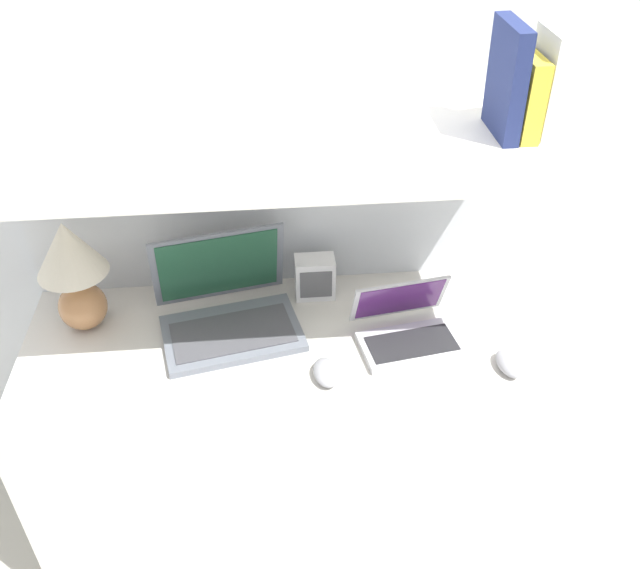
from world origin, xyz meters
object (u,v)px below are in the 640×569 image
at_px(table_lamp, 72,267).
at_px(book_navy, 507,80).
at_px(laptop_small, 407,330).
at_px(second_mouse, 509,363).
at_px(laptop_large, 228,310).
at_px(computer_mouse, 326,372).
at_px(book_yellow, 525,94).
at_px(book_white, 547,83).
at_px(router_box, 315,277).

relative_size(table_lamp, book_navy, 1.30).
xyz_separation_m(table_lamp, book_navy, (1.07, -0.05, 0.48)).
relative_size(laptop_small, second_mouse, 2.73).
bearing_deg(laptop_small, second_mouse, -29.54).
bearing_deg(book_navy, laptop_small, -153.93).
bearing_deg(table_lamp, laptop_large, -5.65).
relative_size(laptop_small, computer_mouse, 2.65).
bearing_deg(book_navy, book_yellow, 0.00).
xyz_separation_m(laptop_large, book_yellow, (0.73, -0.01, 0.59)).
height_order(laptop_small, second_mouse, laptop_small).
relative_size(table_lamp, book_white, 1.40).
xyz_separation_m(laptop_small, book_yellow, (0.25, 0.10, 0.61)).
relative_size(table_lamp, computer_mouse, 2.98).
bearing_deg(laptop_large, second_mouse, -18.69).
height_order(laptop_large, book_white, book_white).
distance_m(computer_mouse, book_white, 0.87).
distance_m(table_lamp, book_navy, 1.18).
bearing_deg(second_mouse, book_navy, 100.12).
distance_m(table_lamp, second_mouse, 1.17).
distance_m(laptop_small, book_yellow, 0.66).
relative_size(second_mouse, book_white, 0.46).
bearing_deg(router_box, table_lamp, -173.00).
distance_m(laptop_large, computer_mouse, 0.34).
bearing_deg(book_navy, book_white, 0.00).
bearing_deg(laptop_large, laptop_small, -12.65).
distance_m(second_mouse, book_white, 0.69).
relative_size(second_mouse, book_yellow, 0.59).
distance_m(laptop_large, router_box, 0.28).
relative_size(second_mouse, router_box, 0.86).
relative_size(computer_mouse, book_white, 0.47).
bearing_deg(book_white, book_yellow, 180.00).
height_order(router_box, book_white, book_white).
relative_size(second_mouse, book_navy, 0.42).
xyz_separation_m(computer_mouse, book_navy, (0.43, 0.22, 0.66)).
xyz_separation_m(table_lamp, laptop_large, (0.39, -0.04, -0.15)).
distance_m(book_white, book_navy, 0.10).
relative_size(router_box, book_yellow, 0.68).
distance_m(laptop_large, book_yellow, 0.94).
height_order(laptop_large, second_mouse, laptop_large).
distance_m(book_white, book_yellow, 0.05).
height_order(table_lamp, book_navy, book_navy).
distance_m(laptop_small, second_mouse, 0.28).
bearing_deg(second_mouse, laptop_large, 161.31).
xyz_separation_m(laptop_large, book_navy, (0.68, -0.01, 0.63)).
height_order(table_lamp, laptop_large, table_lamp).
xyz_separation_m(router_box, book_yellow, (0.48, -0.13, 0.58)).
bearing_deg(laptop_large, book_navy, -0.92).
bearing_deg(table_lamp, computer_mouse, -22.84).
bearing_deg(book_white, computer_mouse, -157.21).
distance_m(table_lamp, laptop_small, 0.90).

